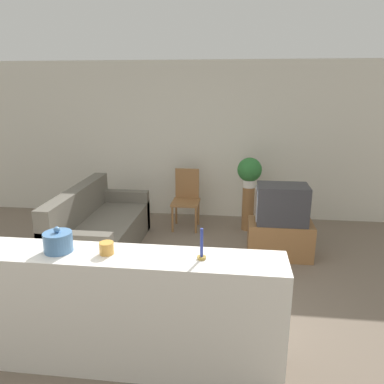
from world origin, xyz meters
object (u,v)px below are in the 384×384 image
at_px(decorative_bowl, 58,242).
at_px(wooden_chair, 186,196).
at_px(couch, 99,231).
at_px(television, 282,204).
at_px(potted_plant, 250,171).

bearing_deg(decorative_bowl, wooden_chair, 79.87).
height_order(couch, television, television).
distance_m(television, wooden_chair, 1.74).
height_order(television, potted_plant, potted_plant).
height_order(wooden_chair, potted_plant, potted_plant).
distance_m(couch, potted_plant, 2.47).
height_order(wooden_chair, decorative_bowl, decorative_bowl).
bearing_deg(potted_plant, wooden_chair, 179.68).
bearing_deg(couch, decorative_bowl, -76.73).
bearing_deg(potted_plant, couch, -151.85).
relative_size(couch, potted_plant, 4.10).
bearing_deg(television, couch, -176.44).
xyz_separation_m(potted_plant, decorative_bowl, (-1.60, -3.26, 0.11)).
bearing_deg(couch, wooden_chair, 46.13).
bearing_deg(potted_plant, television, -67.10).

